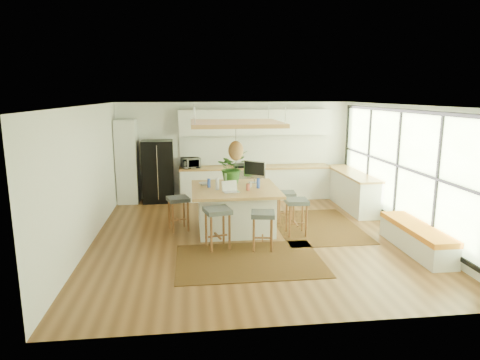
{
  "coord_description": "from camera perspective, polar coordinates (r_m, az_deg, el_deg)",
  "views": [
    {
      "loc": [
        -1.24,
        -8.29,
        2.91
      ],
      "look_at": [
        -0.2,
        0.5,
        1.1
      ],
      "focal_mm": 31.42,
      "sensor_mm": 36.0,
      "label": 1
    }
  ],
  "objects": [
    {
      "name": "window_wall",
      "position": [
        9.53,
        21.26,
        1.65
      ],
      "size": [
        0.1,
        6.2,
        2.6
      ],
      "primitive_type": null,
      "color": "black",
      "rests_on": "wall_right"
    },
    {
      "name": "wall_front",
      "position": [
        5.19,
        7.46,
        -6.07
      ],
      "size": [
        6.5,
        0.0,
        6.5
      ],
      "primitive_type": "plane",
      "rotation": [
        -1.57,
        0.0,
        0.0
      ],
      "color": "white",
      "rests_on": "ground"
    },
    {
      "name": "right_counter_top",
      "position": [
        11.28,
        15.07,
        0.9
      ],
      "size": [
        0.64,
        2.54,
        0.05
      ],
      "primitive_type": "cube",
      "color": "#A27139",
      "rests_on": "right_counter_base"
    },
    {
      "name": "island",
      "position": [
        9.18,
        -0.7,
        -3.89
      ],
      "size": [
        1.85,
        1.85,
        0.93
      ],
      "primitive_type": null,
      "color": "#A27139",
      "rests_on": "floor"
    },
    {
      "name": "right_counter_base",
      "position": [
        11.37,
        14.95,
        -1.38
      ],
      "size": [
        0.6,
        2.5,
        0.88
      ],
      "primitive_type": "cube",
      "color": "silver",
      "rests_on": "floor"
    },
    {
      "name": "pantry",
      "position": [
        11.73,
        -15.07,
        2.41
      ],
      "size": [
        0.55,
        0.6,
        2.25
      ],
      "primitive_type": "cube",
      "color": "silver",
      "rests_on": "floor"
    },
    {
      "name": "ceiling_panel",
      "position": [
        8.78,
        -0.57,
        5.94
      ],
      "size": [
        1.86,
        1.86,
        0.8
      ],
      "primitive_type": null,
      "color": "#A27139",
      "rests_on": "ceiling"
    },
    {
      "name": "monitor",
      "position": [
        9.52,
        1.98,
        1.15
      ],
      "size": [
        0.56,
        0.48,
        0.51
      ],
      "primitive_type": null,
      "rotation": [
        0.0,
        0.0,
        -0.63
      ],
      "color": "#A5A5AA",
      "rests_on": "island"
    },
    {
      "name": "fridge",
      "position": [
        11.66,
        -11.09,
        1.54
      ],
      "size": [
        0.86,
        0.69,
        1.69
      ],
      "primitive_type": null,
      "rotation": [
        0.0,
        0.0,
        0.03
      ],
      "color": "black",
      "rests_on": "floor"
    },
    {
      "name": "island_bottle_0",
      "position": [
        9.1,
        -4.22,
        -0.42
      ],
      "size": [
        0.07,
        0.07,
        0.19
      ],
      "primitive_type": "cylinder",
      "color": "blue",
      "rests_on": "island"
    },
    {
      "name": "wall_left",
      "position": [
        8.67,
        -20.04,
        0.48
      ],
      "size": [
        0.0,
        7.0,
        7.0
      ],
      "primitive_type": "plane",
      "rotation": [
        1.57,
        0.0,
        1.57
      ],
      "color": "white",
      "rests_on": "ground"
    },
    {
      "name": "rug_right",
      "position": [
        9.64,
        10.37,
        -6.17
      ],
      "size": [
        1.8,
        2.6,
        0.01
      ],
      "primitive_type": "cube",
      "color": "black",
      "rests_on": "floor"
    },
    {
      "name": "ceiling",
      "position": [
        8.38,
        1.79,
        10.12
      ],
      "size": [
        7.0,
        7.0,
        0.0
      ],
      "primitive_type": "plane",
      "rotation": [
        3.14,
        0.0,
        0.0
      ],
      "color": "white",
      "rests_on": "ground"
    },
    {
      "name": "microwave",
      "position": [
        11.59,
        -6.72,
        2.47
      ],
      "size": [
        0.55,
        0.38,
        0.34
      ],
      "primitive_type": "imported",
      "rotation": [
        0.0,
        0.0,
        0.24
      ],
      "color": "#A5A5AA",
      "rests_on": "back_counter_top"
    },
    {
      "name": "back_counter_base",
      "position": [
        11.87,
        2.07,
        -0.46
      ],
      "size": [
        4.2,
        0.6,
        0.88
      ],
      "primitive_type": "cube",
      "color": "silver",
      "rests_on": "floor"
    },
    {
      "name": "upper_cabinets",
      "position": [
        11.77,
        2.03,
        7.86
      ],
      "size": [
        4.2,
        0.34,
        0.7
      ],
      "primitive_type": "cube",
      "color": "silver",
      "rests_on": "wall_back"
    },
    {
      "name": "wall_back",
      "position": [
        11.95,
        -0.74,
        4.07
      ],
      "size": [
        6.5,
        0.0,
        6.5
      ],
      "primitive_type": "plane",
      "rotation": [
        1.57,
        0.0,
        0.0
      ],
      "color": "white",
      "rests_on": "ground"
    },
    {
      "name": "island_bottle_3",
      "position": [
        9.14,
        1.44,
        -0.35
      ],
      "size": [
        0.07,
        0.07,
        0.19
      ],
      "primitive_type": "cylinder",
      "color": "beige",
      "rests_on": "island"
    },
    {
      "name": "stool_left_side",
      "position": [
        9.24,
        -8.35,
        -4.62
      ],
      "size": [
        0.54,
        0.54,
        0.74
      ],
      "primitive_type": null,
      "rotation": [
        0.0,
        0.0,
        -1.29
      ],
      "color": "#3D4344",
      "rests_on": "floor"
    },
    {
      "name": "stool_right_front",
      "position": [
        8.92,
        7.64,
        -5.18
      ],
      "size": [
        0.47,
        0.47,
        0.77
      ],
      "primitive_type": null,
      "rotation": [
        0.0,
        0.0,
        1.54
      ],
      "color": "#3D4344",
      "rests_on": "floor"
    },
    {
      "name": "floor",
      "position": [
        8.87,
        1.68,
        -7.6
      ],
      "size": [
        7.0,
        7.0,
        0.0
      ],
      "primitive_type": "plane",
      "color": "brown",
      "rests_on": "ground"
    },
    {
      "name": "backsplash",
      "position": [
        12.0,
        1.89,
        4.09
      ],
      "size": [
        4.2,
        0.02,
        0.8
      ],
      "primitive_type": "cube",
      "color": "white",
      "rests_on": "wall_back"
    },
    {
      "name": "island_bottle_1",
      "position": [
        8.87,
        -3.18,
        -0.73
      ],
      "size": [
        0.07,
        0.07,
        0.19
      ],
      "primitive_type": "cylinder",
      "color": "white",
      "rests_on": "island"
    },
    {
      "name": "wall_right",
      "position": [
        9.55,
        21.4,
        1.36
      ],
      "size": [
        0.0,
        7.0,
        7.0
      ],
      "primitive_type": "plane",
      "rotation": [
        1.57,
        0.0,
        -1.57
      ],
      "color": "white",
      "rests_on": "ground"
    },
    {
      "name": "window_bench",
      "position": [
        8.65,
        22.82,
        -7.29
      ],
      "size": [
        0.52,
        2.0,
        0.5
      ],
      "primitive_type": null,
      "color": "silver",
      "rests_on": "floor"
    },
    {
      "name": "range",
      "position": [
        11.82,
        0.88,
        -0.2
      ],
      "size": [
        0.76,
        0.62,
        1.0
      ],
      "primitive_type": null,
      "color": "#A5A5AA",
      "rests_on": "floor"
    },
    {
      "name": "island_bottle_2",
      "position": [
        8.78,
        1.12,
        -0.83
      ],
      "size": [
        0.07,
        0.07,
        0.19
      ],
      "primitive_type": "cylinder",
      "color": "#AB4B39",
      "rests_on": "island"
    },
    {
      "name": "laptop",
      "position": [
        8.61,
        -1.2,
        -0.91
      ],
      "size": [
        0.4,
        0.41,
        0.24
      ],
      "primitive_type": null,
      "rotation": [
        0.0,
        0.0,
        0.23
      ],
      "color": "#A5A5AA",
      "rests_on": "island"
    },
    {
      "name": "island_bottle_5",
      "position": [
        9.01,
        2.52,
        -0.52
      ],
      "size": [
        0.07,
        0.07,
        0.19
      ],
      "primitive_type": "cylinder",
      "color": "blue",
      "rests_on": "island"
    },
    {
      "name": "island_bowl",
      "position": [
        9.35,
        -4.93,
        -0.54
      ],
      "size": [
        0.27,
        0.27,
        0.05
      ],
      "primitive_type": "imported",
      "rotation": [
        0.0,
        0.0,
        0.28
      ],
      "color": "beige",
      "rests_on": "island"
    },
    {
      "name": "island_plant",
      "position": [
        9.47,
        -1.15,
        1.27
      ],
      "size": [
        0.99,
        1.0,
        0.58
      ],
      "primitive_type": "imported",
      "rotation": [
        0.0,
        0.0,
        0.71
      ],
      "color": "#1E4C19",
      "rests_on": "island"
    },
    {
      "name": "island_bottle_4",
      "position": [
        9.27,
        -2.1,
        -0.18
      ],
      "size": [
        0.07,
        0.07,
        0.19
      ],
      "primitive_type": "cylinder",
      "color": "#517948",
      "rests_on": "island"
    },
    {
      "name": "stool_near_left",
      "position": [
        8.1,
        -3.06,
        -6.86
      ],
      "size": [
        0.57,
        0.57,
        0.79
      ],
      "primitive_type": null,
      "rotation": [
        0.0,
        0.0,
        0.24
      ],
      "color": "#3D4344",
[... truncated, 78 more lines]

